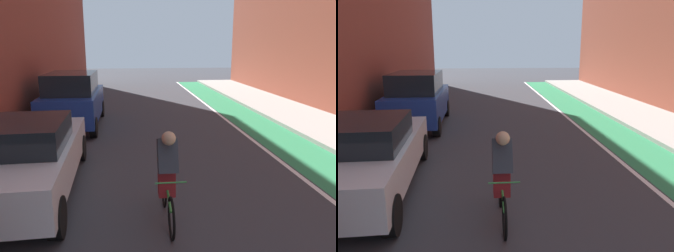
% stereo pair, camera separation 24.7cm
% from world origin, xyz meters
% --- Properties ---
extents(ground_plane, '(71.48, 71.48, 0.00)m').
position_xyz_m(ground_plane, '(0.00, 12.25, 0.00)').
color(ground_plane, '#38383D').
extents(bike_lane_paint, '(1.60, 32.49, 0.00)m').
position_xyz_m(bike_lane_paint, '(3.50, 14.25, 0.00)').
color(bike_lane_paint, '#2D8451').
rests_on(bike_lane_paint, ground).
extents(lane_divider_stripe, '(0.12, 32.49, 0.00)m').
position_xyz_m(lane_divider_stripe, '(2.60, 14.25, 0.00)').
color(lane_divider_stripe, white).
rests_on(lane_divider_stripe, ground).
extents(parked_sedan_white, '(1.99, 4.72, 1.53)m').
position_xyz_m(parked_sedan_white, '(-3.24, 10.16, 0.79)').
color(parked_sedan_white, silver).
rests_on(parked_sedan_white, ground).
extents(parked_suv_blue, '(1.90, 4.36, 1.98)m').
position_xyz_m(parked_suv_blue, '(-3.25, 15.80, 1.02)').
color(parked_suv_blue, navy).
rests_on(parked_suv_blue, ground).
extents(cyclist_mid, '(0.48, 1.72, 1.61)m').
position_xyz_m(cyclist_mid, '(-0.63, 8.78, 0.85)').
color(cyclist_mid, black).
rests_on(cyclist_mid, ground).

